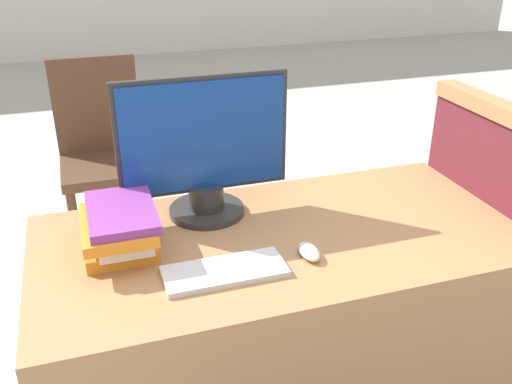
% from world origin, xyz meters
% --- Properties ---
extents(desk, '(1.43, 0.71, 0.78)m').
position_xyz_m(desk, '(0.00, 0.35, 0.39)').
color(desk, '#9E7047').
rests_on(desk, ground_plane).
extents(carrel_divider, '(0.07, 0.68, 1.10)m').
position_xyz_m(carrel_divider, '(0.74, 0.34, 0.56)').
color(carrel_divider, '#5B1E28').
rests_on(carrel_divider, ground_plane).
extents(monitor, '(0.52, 0.24, 0.44)m').
position_xyz_m(monitor, '(-0.17, 0.56, 0.98)').
color(monitor, '#282828').
rests_on(monitor, desk).
extents(keyboard, '(0.32, 0.13, 0.02)m').
position_xyz_m(keyboard, '(-0.21, 0.21, 0.78)').
color(keyboard, silver).
rests_on(keyboard, desk).
extents(mouse, '(0.05, 0.10, 0.03)m').
position_xyz_m(mouse, '(0.04, 0.22, 0.79)').
color(mouse, silver).
rests_on(mouse, desk).
extents(book_stack, '(0.20, 0.29, 0.13)m').
position_xyz_m(book_stack, '(-0.45, 0.41, 0.84)').
color(book_stack, orange).
rests_on(book_stack, desk).
extents(far_chair, '(0.44, 0.44, 0.99)m').
position_xyz_m(far_chair, '(-0.43, 1.90, 0.55)').
color(far_chair, '#4C3323').
rests_on(far_chair, ground_plane).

